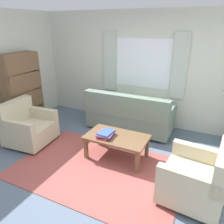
# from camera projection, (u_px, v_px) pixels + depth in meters

# --- Properties ---
(ground_plane) EXTENTS (6.24, 6.24, 0.00)m
(ground_plane) POSITION_uv_depth(u_px,v_px,m) (97.00, 169.00, 3.73)
(ground_plane) COLOR slate
(wall_back) EXTENTS (5.32, 0.12, 2.60)m
(wall_back) POSITION_uv_depth(u_px,v_px,m) (143.00, 69.00, 5.13)
(wall_back) COLOR beige
(wall_back) RESTS_ON ground_plane
(window_with_curtains) EXTENTS (1.98, 0.07, 1.40)m
(window_with_curtains) POSITION_uv_depth(u_px,v_px,m) (143.00, 64.00, 5.01)
(window_with_curtains) COLOR white
(area_rug) EXTENTS (2.78, 1.82, 0.01)m
(area_rug) POSITION_uv_depth(u_px,v_px,m) (97.00, 169.00, 3.73)
(area_rug) COLOR #9E4C47
(area_rug) RESTS_ON ground_plane
(couch) EXTENTS (1.90, 0.82, 0.92)m
(couch) POSITION_uv_depth(u_px,v_px,m) (129.00, 115.00, 4.96)
(couch) COLOR slate
(couch) RESTS_ON ground_plane
(armchair_left) EXTENTS (0.89, 0.91, 0.88)m
(armchair_left) POSITION_uv_depth(u_px,v_px,m) (28.00, 127.00, 4.44)
(armchair_left) COLOR #BCB293
(armchair_left) RESTS_ON ground_plane
(armchair_right) EXTENTS (0.89, 0.91, 0.88)m
(armchair_right) POSITION_uv_depth(u_px,v_px,m) (198.00, 178.00, 2.96)
(armchair_right) COLOR #BCB293
(armchair_right) RESTS_ON ground_plane
(coffee_table) EXTENTS (1.10, 0.64, 0.44)m
(coffee_table) POSITION_uv_depth(u_px,v_px,m) (117.00, 139.00, 3.92)
(coffee_table) COLOR brown
(coffee_table) RESTS_ON ground_plane
(book_stack_on_table) EXTENTS (0.30, 0.34, 0.09)m
(book_stack_on_table) POSITION_uv_depth(u_px,v_px,m) (106.00, 134.00, 3.87)
(book_stack_on_table) COLOR #B23833
(book_stack_on_table) RESTS_ON coffee_table
(bookshelf) EXTENTS (0.30, 0.94, 1.72)m
(bookshelf) POSITION_uv_depth(u_px,v_px,m) (24.00, 95.00, 5.05)
(bookshelf) COLOR brown
(bookshelf) RESTS_ON ground_plane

